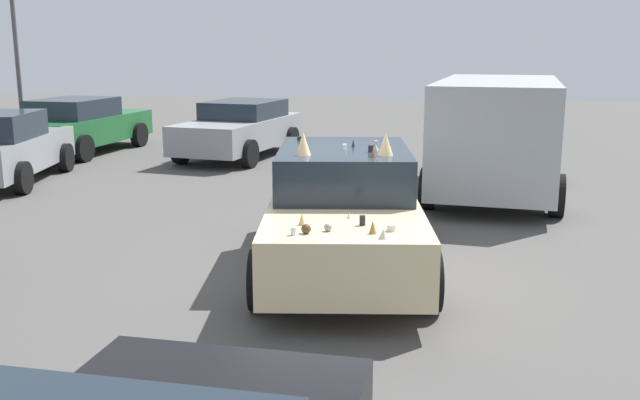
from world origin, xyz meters
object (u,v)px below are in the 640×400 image
at_px(parked_sedan_far_left, 81,125).
at_px(art_car_decorated, 344,210).
at_px(parked_van_row_back_far, 497,131).
at_px(parked_sedan_row_back_center, 0,148).
at_px(lot_lamp_post, 15,35).
at_px(parked_sedan_far_right, 240,129).

bearing_deg(parked_sedan_far_left, art_car_decorated, -132.51).
height_order(parked_van_row_back_far, parked_sedan_row_back_center, parked_van_row_back_far).
height_order(parked_sedan_row_back_center, lot_lamp_post, lot_lamp_post).
xyz_separation_m(art_car_decorated, parked_van_row_back_far, (5.00, -2.12, 0.45)).
bearing_deg(parked_van_row_back_far, parked_sedan_far_left, 76.28).
distance_m(art_car_decorated, lot_lamp_post, 14.23).
bearing_deg(parked_sedan_far_right, parked_sedan_row_back_center, -33.67).
xyz_separation_m(parked_sedan_far_left, lot_lamp_post, (0.74, 2.17, 2.34)).
distance_m(parked_sedan_far_right, parked_sedan_far_left, 4.34).
bearing_deg(parked_sedan_far_left, lot_lamp_post, 74.35).
bearing_deg(parked_sedan_row_back_center, parked_sedan_far_left, -5.17).
bearing_deg(parked_sedan_far_right, parked_sedan_far_left, -80.44).
xyz_separation_m(art_car_decorated, parked_sedan_far_left, (8.57, 8.34, -0.03)).
xyz_separation_m(parked_sedan_row_back_center, parked_sedan_far_left, (4.16, 0.49, 0.01)).
bearing_deg(parked_van_row_back_far, parked_sedan_row_back_center, 98.54).
bearing_deg(parked_sedan_far_left, parked_sedan_row_back_center, -169.96).
height_order(parked_sedan_far_right, lot_lamp_post, lot_lamp_post).
height_order(art_car_decorated, parked_sedan_far_left, art_car_decorated).
height_order(art_car_decorated, parked_sedan_row_back_center, art_car_decorated).
distance_m(parked_van_row_back_far, parked_sedan_far_left, 11.06).
bearing_deg(parked_van_row_back_far, art_car_decorated, 162.18).
height_order(art_car_decorated, lot_lamp_post, lot_lamp_post).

